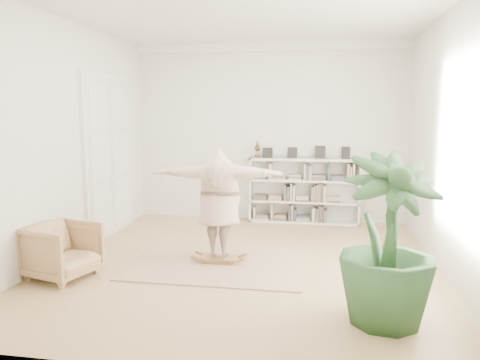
# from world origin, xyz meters

# --- Properties ---
(floor) EXTENTS (6.00, 6.00, 0.00)m
(floor) POSITION_xyz_m (0.00, 0.00, 0.00)
(floor) COLOR tan
(floor) RESTS_ON ground
(room_shell) EXTENTS (6.00, 6.00, 6.00)m
(room_shell) POSITION_xyz_m (0.00, 2.94, 3.51)
(room_shell) COLOR silver
(room_shell) RESTS_ON floor
(doors) EXTENTS (0.09, 1.78, 2.92)m
(doors) POSITION_xyz_m (-2.70, 1.30, 1.40)
(doors) COLOR white
(doors) RESTS_ON floor
(bookshelf) EXTENTS (2.20, 0.35, 1.64)m
(bookshelf) POSITION_xyz_m (0.74, 2.82, 0.64)
(bookshelf) COLOR silver
(bookshelf) RESTS_ON floor
(armchair) EXTENTS (0.99, 0.98, 0.74)m
(armchair) POSITION_xyz_m (-2.29, -1.02, 0.37)
(armchair) COLOR tan
(armchair) RESTS_ON floor
(rug) EXTENTS (2.51, 2.01, 0.02)m
(rug) POSITION_xyz_m (-0.36, -0.05, 0.01)
(rug) COLOR tan
(rug) RESTS_ON floor
(rocker_board) EXTENTS (0.54, 0.33, 0.11)m
(rocker_board) POSITION_xyz_m (-0.36, -0.05, 0.07)
(rocker_board) COLOR brown
(rocker_board) RESTS_ON rug
(person) EXTENTS (1.97, 0.54, 1.60)m
(person) POSITION_xyz_m (-0.36, -0.05, 0.94)
(person) COLOR #C5A794
(person) RESTS_ON rocker_board
(houseplant) EXTENTS (1.29, 1.29, 1.78)m
(houseplant) POSITION_xyz_m (1.78, -1.71, 0.89)
(houseplant) COLOR #274C26
(houseplant) RESTS_ON floor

